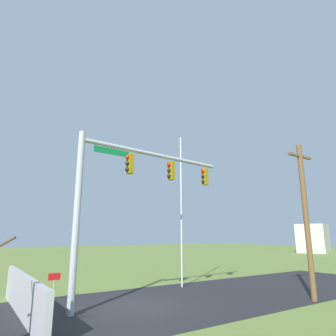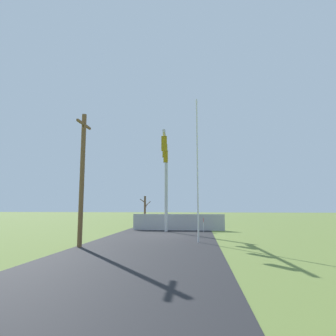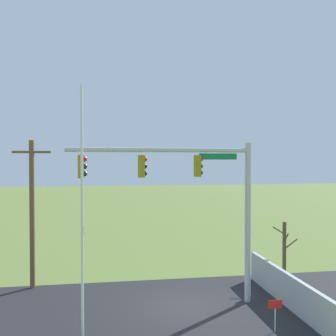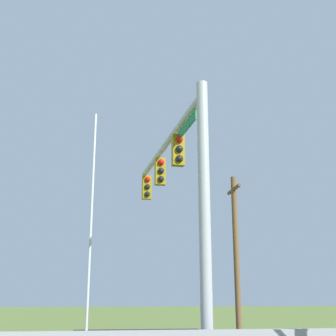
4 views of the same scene
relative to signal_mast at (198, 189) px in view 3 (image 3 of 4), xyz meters
The scene contains 9 objects.
ground_plane 5.32m from the signal_mast, 158.64° to the left, with size 160.00×160.00×0.00m, color olive.
road_surface 6.98m from the signal_mast, behind, with size 28.00×8.00×0.01m, color #232326.
sidewalk_corner 6.30m from the signal_mast, ahead, with size 6.00×6.00×0.01m, color #B7B5AD.
retaining_fence 6.07m from the signal_mast, 10.75° to the right, with size 0.20×8.55×1.50m, color #A8A8AD.
signal_mast is the anchor object (origin of this frame).
flagpole 5.62m from the signal_mast, 152.07° to the right, with size 0.10×0.10×9.28m, color silver.
utility_pole 8.77m from the signal_mast, 153.22° to the left, with size 1.90×0.26×7.55m.
bare_tree 7.03m from the signal_mast, 26.49° to the left, with size 1.27×1.02×3.24m.
open_sign 5.81m from the signal_mast, 52.99° to the right, with size 0.56×0.04×1.22m.
Camera 3 is at (-3.67, -17.65, 6.65)m, focal length 43.13 mm.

